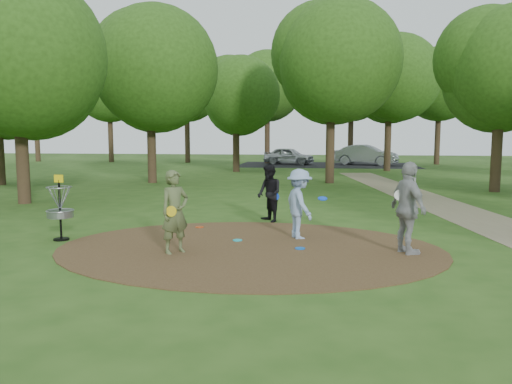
# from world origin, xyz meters

# --- Properties ---
(ground) EXTENTS (100.00, 100.00, 0.00)m
(ground) POSITION_xyz_m (0.00, 0.00, 0.00)
(ground) COLOR #2D5119
(ground) RESTS_ON ground
(dirt_clearing) EXTENTS (8.40, 8.40, 0.02)m
(dirt_clearing) POSITION_xyz_m (0.00, 0.00, 0.01)
(dirt_clearing) COLOR #47301C
(dirt_clearing) RESTS_ON ground
(parking_lot) EXTENTS (14.00, 8.00, 0.01)m
(parking_lot) POSITION_xyz_m (2.00, 30.00, 0.00)
(parking_lot) COLOR black
(parking_lot) RESTS_ON ground
(player_observer_with_disc) EXTENTS (0.74, 0.75, 1.74)m
(player_observer_with_disc) POSITION_xyz_m (-1.46, -0.63, 0.87)
(player_observer_with_disc) COLOR #535F37
(player_observer_with_disc) RESTS_ON ground
(player_throwing_with_disc) EXTENTS (1.18, 1.24, 1.66)m
(player_throwing_with_disc) POSITION_xyz_m (1.04, 1.17, 0.83)
(player_throwing_with_disc) COLOR #8FAAD5
(player_throwing_with_disc) RESTS_ON ground
(player_walking_with_disc) EXTENTS (0.95, 1.00, 1.62)m
(player_walking_with_disc) POSITION_xyz_m (0.10, 3.38, 0.81)
(player_walking_with_disc) COLOR black
(player_walking_with_disc) RESTS_ON ground
(player_waiting_with_disc) EXTENTS (0.88, 1.22, 1.92)m
(player_waiting_with_disc) POSITION_xyz_m (3.32, -0.09, 0.96)
(player_waiting_with_disc) COLOR #9A9B9D
(player_waiting_with_disc) RESTS_ON ground
(disc_ground_cyan) EXTENTS (0.22, 0.22, 0.02)m
(disc_ground_cyan) POSITION_xyz_m (-0.37, 0.68, 0.03)
(disc_ground_cyan) COLOR #19B9C8
(disc_ground_cyan) RESTS_ON dirt_clearing
(disc_ground_blue) EXTENTS (0.22, 0.22, 0.02)m
(disc_ground_blue) POSITION_xyz_m (1.11, 0.03, 0.03)
(disc_ground_blue) COLOR blue
(disc_ground_blue) RESTS_ON dirt_clearing
(disc_ground_red) EXTENTS (0.22, 0.22, 0.02)m
(disc_ground_red) POSITION_xyz_m (-1.64, 2.18, 0.03)
(disc_ground_red) COLOR #BB3C12
(disc_ground_red) RESTS_ON dirt_clearing
(car_left) EXTENTS (4.40, 2.66, 1.40)m
(car_left) POSITION_xyz_m (-1.03, 30.33, 0.70)
(car_left) COLOR #A6A9AD
(car_left) RESTS_ON ground
(car_right) EXTENTS (5.23, 3.34, 1.63)m
(car_right) POSITION_xyz_m (5.14, 30.24, 0.81)
(car_right) COLOR #929498
(car_right) RESTS_ON ground
(disc_golf_basket) EXTENTS (0.63, 0.63, 1.54)m
(disc_golf_basket) POSITION_xyz_m (-4.50, 0.30, 0.87)
(disc_golf_basket) COLOR black
(disc_golf_basket) RESTS_ON ground
(tree_ring) EXTENTS (36.93, 45.62, 8.86)m
(tree_ring) POSITION_xyz_m (1.29, 7.90, 5.21)
(tree_ring) COLOR #332316
(tree_ring) RESTS_ON ground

